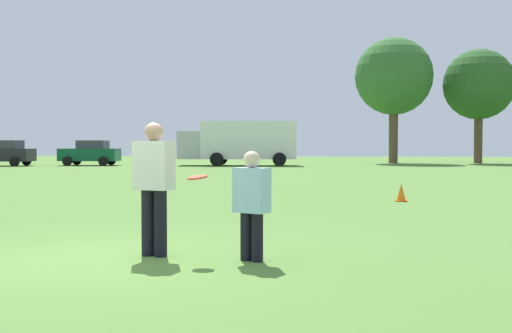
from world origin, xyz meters
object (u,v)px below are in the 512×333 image
at_px(player_defender, 252,200).
at_px(box_truck, 241,141).
at_px(parked_car_center, 90,153).
at_px(player_thrower, 154,181).
at_px(frisbee, 197,177).
at_px(parked_car_mid_left, 3,153).
at_px(traffic_cone, 401,193).

height_order(player_defender, box_truck, box_truck).
bearing_deg(parked_car_center, player_defender, -64.88).
xyz_separation_m(player_thrower, frisbee, (0.63, -0.15, 0.06)).
bearing_deg(box_truck, frisbee, -82.33).
height_order(frisbee, parked_car_mid_left, parked_car_mid_left).
height_order(player_thrower, frisbee, player_thrower).
bearing_deg(parked_car_mid_left, traffic_cone, -44.50).
bearing_deg(parked_car_mid_left, parked_car_center, 16.36).
distance_m(frisbee, parked_car_center, 38.54).
height_order(player_thrower, player_defender, player_thrower).
xyz_separation_m(frisbee, traffic_cone, (3.56, 8.79, -0.84)).
height_order(player_defender, frisbee, player_defender).
relative_size(traffic_cone, parked_car_mid_left, 0.11).
relative_size(player_thrower, parked_car_mid_left, 0.42).
bearing_deg(traffic_cone, frisbee, -112.04).
height_order(frisbee, box_truck, box_truck).
height_order(player_defender, parked_car_mid_left, parked_car_mid_left).
bearing_deg(traffic_cone, player_defender, -107.83).
distance_m(frisbee, box_truck, 36.70).
bearing_deg(player_thrower, traffic_cone, 64.15).
relative_size(traffic_cone, parked_car_center, 0.11).
distance_m(player_thrower, parked_car_mid_left, 39.34).
bearing_deg(frisbee, player_defender, -2.64).
distance_m(traffic_cone, parked_car_mid_left, 35.21).
bearing_deg(box_truck, player_thrower, -83.27).
bearing_deg(box_truck, player_defender, -81.23).
relative_size(parked_car_mid_left, box_truck, 0.50).
distance_m(player_defender, frisbee, 0.78).
xyz_separation_m(player_defender, frisbee, (-0.72, 0.03, 0.29)).
relative_size(traffic_cone, box_truck, 0.06).
bearing_deg(player_thrower, player_defender, -7.74).
bearing_deg(traffic_cone, player_thrower, -115.85).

